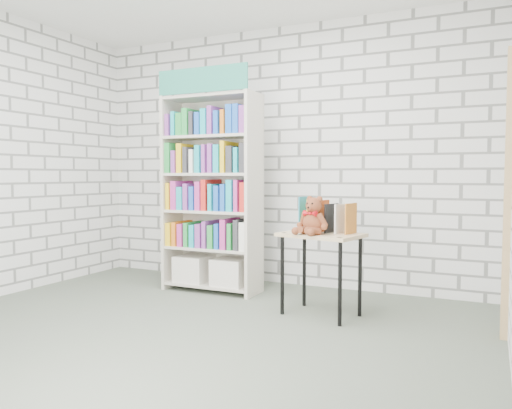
% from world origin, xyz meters
% --- Properties ---
extents(ground, '(4.50, 4.50, 0.00)m').
position_xyz_m(ground, '(0.00, 0.00, 0.00)').
color(ground, '#4F574A').
rests_on(ground, ground).
extents(room_shell, '(4.52, 4.02, 2.81)m').
position_xyz_m(room_shell, '(0.00, 0.00, 1.78)').
color(room_shell, silver).
rests_on(room_shell, ground).
extents(bookshelf, '(1.00, 0.39, 2.25)m').
position_xyz_m(bookshelf, '(-0.48, 1.36, 1.03)').
color(bookshelf, beige).
rests_on(bookshelf, ground).
extents(display_table, '(0.74, 0.58, 0.70)m').
position_xyz_m(display_table, '(0.82, 0.95, 0.61)').
color(display_table, tan).
rests_on(display_table, ground).
extents(table_books, '(0.49, 0.30, 0.27)m').
position_xyz_m(table_books, '(0.85, 1.05, 0.84)').
color(table_books, teal).
rests_on(table_books, display_table).
extents(teddy_bear, '(0.29, 0.28, 0.32)m').
position_xyz_m(teddy_bear, '(0.78, 0.86, 0.83)').
color(teddy_bear, brown).
rests_on(teddy_bear, display_table).
extents(door_trim, '(0.05, 0.12, 2.10)m').
position_xyz_m(door_trim, '(2.23, 0.95, 1.05)').
color(door_trim, tan).
rests_on(door_trim, ground).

